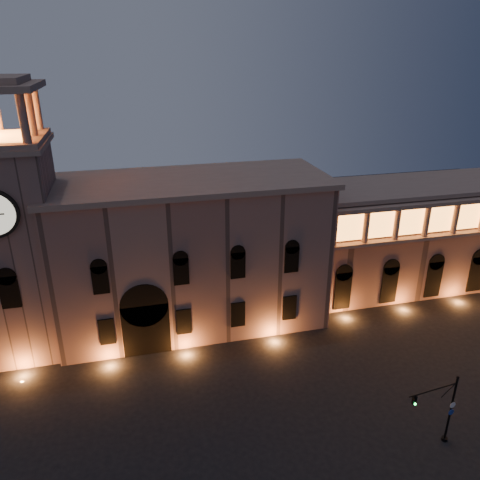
{
  "coord_description": "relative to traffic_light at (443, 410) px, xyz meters",
  "views": [
    {
      "loc": [
        -8.51,
        -27.27,
        30.82
      ],
      "look_at": [
        2.25,
        16.0,
        12.35
      ],
      "focal_mm": 35.0,
      "sensor_mm": 36.0,
      "label": 1
    }
  ],
  "objects": [
    {
      "name": "colonnade_wing",
      "position": [
        17.28,
        26.29,
        3.82
      ],
      "size": [
        40.6,
        11.5,
        14.5
      ],
      "color": "#7F5B51",
      "rests_on": "ground"
    },
    {
      "name": "clock_tower",
      "position": [
        -35.22,
        23.35,
        8.99
      ],
      "size": [
        9.8,
        9.8,
        32.4
      ],
      "color": "#846056",
      "rests_on": "ground"
    },
    {
      "name": "ground",
      "position": [
        -14.72,
        2.37,
        -3.51
      ],
      "size": [
        160.0,
        160.0,
        0.0
      ],
      "primitive_type": "plane",
      "color": "black",
      "rests_on": "ground"
    },
    {
      "name": "traffic_light",
      "position": [
        0.0,
        0.0,
        0.0
      ],
      "size": [
        4.85,
        0.92,
        6.69
      ],
      "rotation": [
        0.0,
        0.0,
        0.11
      ],
      "color": "black",
      "rests_on": "ground"
    },
    {
      "name": "government_building",
      "position": [
        -16.8,
        24.3,
        5.26
      ],
      "size": [
        30.8,
        12.8,
        17.6
      ],
      "color": "#846056",
      "rests_on": "ground"
    }
  ]
}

